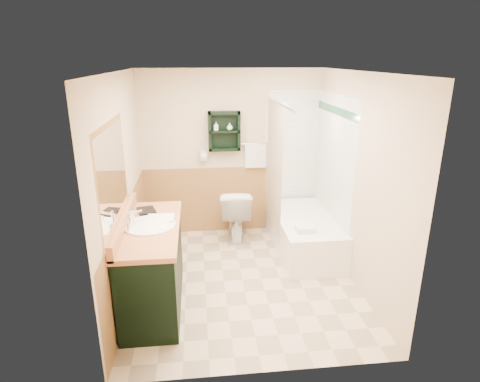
# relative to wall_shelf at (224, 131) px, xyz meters

# --- Properties ---
(floor) EXTENTS (3.00, 3.00, 0.00)m
(floor) POSITION_rel_wall_shelf_xyz_m (0.10, -1.41, -1.55)
(floor) COLOR beige
(floor) RESTS_ON ground
(back_wall) EXTENTS (2.60, 0.04, 2.40)m
(back_wall) POSITION_rel_wall_shelf_xyz_m (0.10, 0.11, -0.35)
(back_wall) COLOR beige
(back_wall) RESTS_ON ground
(left_wall) EXTENTS (0.04, 3.00, 2.40)m
(left_wall) POSITION_rel_wall_shelf_xyz_m (-1.22, -1.41, -0.35)
(left_wall) COLOR beige
(left_wall) RESTS_ON ground
(right_wall) EXTENTS (0.04, 3.00, 2.40)m
(right_wall) POSITION_rel_wall_shelf_xyz_m (1.42, -1.41, -0.35)
(right_wall) COLOR beige
(right_wall) RESTS_ON ground
(ceiling) EXTENTS (2.60, 3.00, 0.04)m
(ceiling) POSITION_rel_wall_shelf_xyz_m (0.10, -1.41, 0.87)
(ceiling) COLOR white
(ceiling) RESTS_ON back_wall
(wainscot_left) EXTENTS (2.98, 2.98, 1.00)m
(wainscot_left) POSITION_rel_wall_shelf_xyz_m (-1.19, -1.41, -1.05)
(wainscot_left) COLOR #AA7745
(wainscot_left) RESTS_ON left_wall
(wainscot_back) EXTENTS (2.58, 2.58, 1.00)m
(wainscot_back) POSITION_rel_wall_shelf_xyz_m (0.10, 0.08, -1.05)
(wainscot_back) COLOR #AA7745
(wainscot_back) RESTS_ON back_wall
(mirror_frame) EXTENTS (1.30, 1.30, 1.00)m
(mirror_frame) POSITION_rel_wall_shelf_xyz_m (-1.17, -1.96, -0.05)
(mirror_frame) COLOR olive
(mirror_frame) RESTS_ON left_wall
(mirror_glass) EXTENTS (1.20, 1.20, 0.90)m
(mirror_glass) POSITION_rel_wall_shelf_xyz_m (-1.17, -1.96, -0.05)
(mirror_glass) COLOR white
(mirror_glass) RESTS_ON left_wall
(tile_right) EXTENTS (1.50, 1.50, 2.10)m
(tile_right) POSITION_rel_wall_shelf_xyz_m (1.38, -0.66, -0.50)
(tile_right) COLOR white
(tile_right) RESTS_ON right_wall
(tile_back) EXTENTS (0.95, 0.95, 2.10)m
(tile_back) POSITION_rel_wall_shelf_xyz_m (1.13, 0.07, -0.50)
(tile_back) COLOR white
(tile_back) RESTS_ON back_wall
(tile_accent) EXTENTS (1.50, 1.50, 0.10)m
(tile_accent) POSITION_rel_wall_shelf_xyz_m (1.37, -0.66, 0.35)
(tile_accent) COLOR #154A2D
(tile_accent) RESTS_ON right_wall
(wall_shelf) EXTENTS (0.45, 0.15, 0.55)m
(wall_shelf) POSITION_rel_wall_shelf_xyz_m (0.00, 0.00, 0.00)
(wall_shelf) COLOR black
(wall_shelf) RESTS_ON back_wall
(hair_dryer) EXTENTS (0.10, 0.24, 0.18)m
(hair_dryer) POSITION_rel_wall_shelf_xyz_m (-0.30, 0.02, -0.35)
(hair_dryer) COLOR silver
(hair_dryer) RESTS_ON back_wall
(towel_bar) EXTENTS (0.40, 0.06, 0.40)m
(towel_bar) POSITION_rel_wall_shelf_xyz_m (0.45, 0.04, -0.20)
(towel_bar) COLOR white
(towel_bar) RESTS_ON back_wall
(curtain_rod) EXTENTS (0.03, 1.60, 0.03)m
(curtain_rod) POSITION_rel_wall_shelf_xyz_m (0.63, -0.66, 0.45)
(curtain_rod) COLOR silver
(curtain_rod) RESTS_ON back_wall
(shower_curtain) EXTENTS (1.05, 1.05, 1.70)m
(shower_curtain) POSITION_rel_wall_shelf_xyz_m (0.63, -0.48, -0.40)
(shower_curtain) COLOR beige
(shower_curtain) RESTS_ON curtain_rod
(vanity) EXTENTS (0.59, 1.44, 0.91)m
(vanity) POSITION_rel_wall_shelf_xyz_m (-0.89, -1.78, -1.09)
(vanity) COLOR black
(vanity) RESTS_ON ground
(bathtub) EXTENTS (0.75, 1.50, 0.50)m
(bathtub) POSITION_rel_wall_shelf_xyz_m (1.03, -0.74, -1.30)
(bathtub) COLOR white
(bathtub) RESTS_ON ground
(toilet) EXTENTS (0.48, 0.80, 0.76)m
(toilet) POSITION_rel_wall_shelf_xyz_m (0.13, -0.24, -1.17)
(toilet) COLOR white
(toilet) RESTS_ON ground
(counter_towel) EXTENTS (0.28, 0.22, 0.04)m
(counter_towel) POSITION_rel_wall_shelf_xyz_m (-0.80, -1.65, -0.62)
(counter_towel) COLOR white
(counter_towel) RESTS_ON vanity
(vanity_book) EXTENTS (0.18, 0.07, 0.25)m
(vanity_book) POSITION_rel_wall_shelf_xyz_m (-1.06, -1.39, -0.52)
(vanity_book) COLOR black
(vanity_book) RESTS_ON vanity
(tub_towel) EXTENTS (0.22, 0.19, 0.07)m
(tub_towel) POSITION_rel_wall_shelf_xyz_m (0.89, -1.20, -1.01)
(tub_towel) COLOR white
(tub_towel) RESTS_ON bathtub
(soap_bottle_a) EXTENTS (0.08, 0.13, 0.05)m
(soap_bottle_a) POSITION_rel_wall_shelf_xyz_m (-0.11, -0.01, 0.04)
(soap_bottle_a) COLOR white
(soap_bottle_a) RESTS_ON wall_shelf
(soap_bottle_b) EXTENTS (0.10, 0.12, 0.08)m
(soap_bottle_b) POSITION_rel_wall_shelf_xyz_m (0.08, -0.01, 0.05)
(soap_bottle_b) COLOR white
(soap_bottle_b) RESTS_ON wall_shelf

